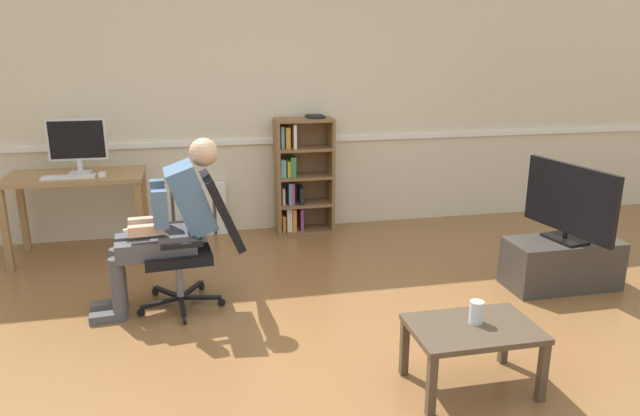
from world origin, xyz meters
TOP-DOWN VIEW (x-y plane):
  - ground_plane at (0.00, 0.00)m, footprint 18.00×18.00m
  - back_wall at (0.00, 2.65)m, footprint 12.00×0.13m
  - computer_desk at (-1.77, 2.15)m, footprint 1.16×0.61m
  - imac_monitor at (-1.74, 2.23)m, footprint 0.50×0.14m
  - keyboard at (-1.80, 2.01)m, footprint 0.44×0.12m
  - computer_mouse at (-1.52, 2.03)m, footprint 0.06×0.10m
  - bookshelf at (0.28, 2.44)m, footprint 0.58×0.29m
  - radiator at (-0.84, 2.54)m, footprint 0.78×0.08m
  - office_chair at (-0.74, 0.91)m, footprint 0.79×0.62m
  - person_seated at (-0.93, 0.89)m, footprint 0.96×0.41m
  - tv_stand at (2.05, 0.63)m, footprint 0.87×0.40m
  - tv_screen at (2.05, 0.63)m, footprint 0.25×0.88m
  - coffee_table at (0.72, -0.52)m, footprint 0.69×0.46m
  - drinking_glass at (0.75, -0.48)m, footprint 0.08×0.08m

SIDE VIEW (x-z plane):
  - ground_plane at x=0.00m, z-range 0.00..0.00m
  - tv_stand at x=2.05m, z-range 0.00..0.39m
  - radiator at x=-0.84m, z-range 0.00..0.53m
  - coffee_table at x=0.72m, z-range 0.13..0.51m
  - drinking_glass at x=0.75m, z-range 0.38..0.51m
  - office_chair at x=-0.74m, z-range 0.04..1.01m
  - bookshelf at x=0.28m, z-range -0.02..1.16m
  - computer_desk at x=-1.77m, z-range 0.26..1.02m
  - person_seated at x=-0.93m, z-range 0.04..1.27m
  - tv_screen at x=2.05m, z-range 0.40..1.00m
  - keyboard at x=-1.80m, z-range 0.76..0.78m
  - computer_mouse at x=-1.52m, z-range 0.76..0.79m
  - imac_monitor at x=-1.74m, z-range 0.79..1.27m
  - back_wall at x=0.00m, z-range 0.00..2.70m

